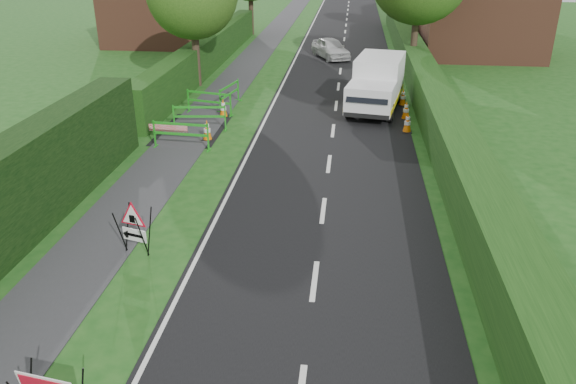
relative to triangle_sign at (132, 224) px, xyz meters
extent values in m
plane|color=#194B15|center=(1.87, -1.70, -0.81)|extent=(120.00, 120.00, 0.00)
cube|color=black|center=(4.37, 33.30, -0.81)|extent=(6.00, 90.00, 0.02)
cube|color=#2D2D30|center=(-1.13, 33.30, -0.80)|extent=(2.00, 90.00, 0.02)
cube|color=#14380F|center=(-3.13, 20.30, -0.81)|extent=(1.00, 24.00, 1.80)
cube|color=#14380F|center=(8.37, 14.30, -0.81)|extent=(1.20, 50.00, 1.50)
cube|color=brown|center=(-8.13, 28.30, 1.94)|extent=(7.00, 7.00, 5.50)
cube|color=brown|center=(12.87, 26.30, 1.94)|extent=(7.00, 7.00, 5.50)
cylinder|color=#2D2116|center=(-2.73, 16.30, 0.50)|extent=(0.36, 0.36, 2.62)
cylinder|color=#2D2116|center=(8.27, 20.30, 0.68)|extent=(0.36, 0.36, 2.97)
cylinder|color=#2D2116|center=(-2.73, 32.30, 0.59)|extent=(0.36, 0.36, 2.80)
cylinder|color=#2D2116|center=(8.27, 36.30, 0.41)|extent=(0.36, 0.36, 2.45)
cylinder|color=black|center=(0.04, -4.75, -0.38)|extent=(0.07, 0.29, 0.82)
cylinder|color=black|center=(-0.30, -0.05, -0.21)|extent=(0.12, 0.35, 1.17)
cylinder|color=black|center=(-0.22, 0.23, -0.21)|extent=(0.12, 0.35, 1.17)
cylinder|color=black|center=(0.30, -0.22, -0.21)|extent=(0.12, 0.35, 1.17)
cylinder|color=black|center=(0.38, 0.06, -0.21)|extent=(0.12, 0.35, 1.17)
cube|color=white|center=(0.04, -0.01, -0.29)|extent=(0.63, 0.19, 0.31)
cube|color=black|center=(0.03, -0.03, -0.29)|extent=(0.45, 0.14, 0.07)
cone|color=black|center=(-0.21, 0.04, -0.29)|extent=(0.19, 0.22, 0.19)
cube|color=black|center=(0.03, -0.03, 0.15)|extent=(0.14, 0.05, 0.19)
cube|color=silver|center=(6.21, 13.66, 0.49)|extent=(2.38, 3.30, 1.81)
cube|color=silver|center=(5.81, 11.41, 0.13)|extent=(2.19, 2.25, 1.10)
cube|color=black|center=(5.64, 10.49, 0.41)|extent=(1.66, 0.50, 0.51)
cube|color=#DBC50B|center=(5.13, 12.97, -0.23)|extent=(0.84, 4.56, 0.22)
cube|color=#DBC50B|center=(6.99, 12.63, -0.23)|extent=(0.84, 4.56, 0.22)
cube|color=black|center=(5.64, 10.50, -0.36)|extent=(1.83, 0.44, 0.19)
cylinder|color=black|center=(4.97, 11.51, -0.44)|extent=(0.35, 0.78, 0.75)
cylinder|color=black|center=(6.63, 11.21, -0.44)|extent=(0.35, 0.78, 0.75)
cylinder|color=black|center=(5.50, 14.48, -0.44)|extent=(0.35, 0.78, 0.75)
cylinder|color=black|center=(7.16, 14.18, -0.44)|extent=(0.35, 0.78, 0.75)
cube|color=black|center=(7.22, 9.98, -0.79)|extent=(0.38, 0.38, 0.04)
cone|color=orange|center=(7.22, 9.98, -0.40)|extent=(0.32, 0.32, 0.75)
cylinder|color=white|center=(7.22, 9.98, -0.43)|extent=(0.25, 0.25, 0.14)
cylinder|color=white|center=(7.22, 9.98, -0.25)|extent=(0.17, 0.17, 0.10)
cube|color=black|center=(7.30, 11.68, -0.79)|extent=(0.38, 0.38, 0.04)
cone|color=orange|center=(7.30, 11.68, -0.40)|extent=(0.32, 0.32, 0.75)
cylinder|color=white|center=(7.30, 11.68, -0.43)|extent=(0.25, 0.25, 0.14)
cylinder|color=white|center=(7.30, 11.68, -0.25)|extent=(0.17, 0.17, 0.10)
cube|color=black|center=(7.32, 13.75, -0.79)|extent=(0.38, 0.38, 0.04)
cone|color=orange|center=(7.32, 13.75, -0.40)|extent=(0.32, 0.32, 0.75)
cylinder|color=white|center=(7.32, 13.75, -0.43)|extent=(0.25, 0.25, 0.14)
cylinder|color=white|center=(7.32, 13.75, -0.25)|extent=(0.17, 0.17, 0.10)
cube|color=black|center=(-0.25, 8.23, -0.79)|extent=(0.38, 0.38, 0.04)
cone|color=orange|center=(-0.25, 8.23, -0.40)|extent=(0.32, 0.32, 0.75)
cylinder|color=white|center=(-0.25, 8.23, -0.43)|extent=(0.25, 0.25, 0.14)
cylinder|color=white|center=(-0.25, 8.23, -0.25)|extent=(0.17, 0.17, 0.10)
cube|color=black|center=(-0.28, 11.13, -0.79)|extent=(0.38, 0.38, 0.04)
cone|color=orange|center=(-0.28, 11.13, -0.40)|extent=(0.32, 0.32, 0.75)
cylinder|color=white|center=(-0.28, 11.13, -0.43)|extent=(0.25, 0.25, 0.14)
cylinder|color=white|center=(-0.28, 11.13, -0.25)|extent=(0.17, 0.17, 0.10)
cube|color=#1B8E19|center=(-1.94, 7.29, -0.31)|extent=(0.05, 0.05, 1.00)
cube|color=#1B8E19|center=(0.06, 7.13, -0.31)|extent=(0.05, 0.05, 1.00)
cube|color=#1B8E19|center=(-0.94, 7.21, 0.11)|extent=(2.00, 0.20, 0.08)
cube|color=#1B8E19|center=(-0.94, 7.21, -0.26)|extent=(2.00, 0.20, 0.08)
cube|color=#1B8E19|center=(-1.94, 7.29, -0.79)|extent=(0.09, 0.35, 0.04)
cube|color=#1B8E19|center=(0.06, 7.13, -0.79)|extent=(0.09, 0.35, 0.04)
cube|color=#1B8E19|center=(-1.82, 9.24, -0.31)|extent=(0.06, 0.06, 1.00)
cube|color=#1B8E19|center=(0.17, 9.46, -0.31)|extent=(0.06, 0.06, 1.00)
cube|color=#1B8E19|center=(-0.82, 9.35, 0.11)|extent=(1.99, 0.28, 0.08)
cube|color=#1B8E19|center=(-0.82, 9.35, -0.26)|extent=(1.99, 0.28, 0.08)
cube|color=#1B8E19|center=(-1.82, 9.24, -0.79)|extent=(0.10, 0.35, 0.04)
cube|color=#1B8E19|center=(0.17, 9.46, -0.79)|extent=(0.10, 0.35, 0.04)
cube|color=#1B8E19|center=(-1.93, 11.70, -0.31)|extent=(0.06, 0.06, 1.00)
cube|color=#1B8E19|center=(0.02, 11.24, -0.31)|extent=(0.06, 0.06, 1.00)
cube|color=#1B8E19|center=(-0.96, 11.47, 0.11)|extent=(1.96, 0.51, 0.08)
cube|color=#1B8E19|center=(-0.96, 11.47, -0.26)|extent=(1.96, 0.51, 0.08)
cube|color=#1B8E19|center=(-1.93, 11.70, -0.79)|extent=(0.14, 0.35, 0.04)
cube|color=#1B8E19|center=(0.02, 11.24, -0.79)|extent=(0.14, 0.35, 0.04)
cube|color=#1B8E19|center=(-0.55, 11.79, -0.31)|extent=(0.06, 0.06, 1.00)
cube|color=#1B8E19|center=(-0.15, 13.75, -0.31)|extent=(0.06, 0.06, 1.00)
cube|color=#1B8E19|center=(-0.35, 12.77, 0.11)|extent=(0.45, 1.97, 0.08)
cube|color=#1B8E19|center=(-0.35, 12.77, -0.26)|extent=(0.45, 1.97, 0.08)
cube|color=#1B8E19|center=(-0.55, 11.79, -0.79)|extent=(0.35, 0.13, 0.04)
cube|color=#1B8E19|center=(-0.15, 13.75, -0.79)|extent=(0.35, 0.13, 0.04)
cube|color=red|center=(-1.70, 8.09, -0.81)|extent=(1.50, 0.14, 0.25)
imported|color=silver|center=(3.66, 23.94, -0.20)|extent=(2.82, 3.86, 1.22)
camera|label=1|loc=(4.95, -11.18, 6.21)|focal=35.00mm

